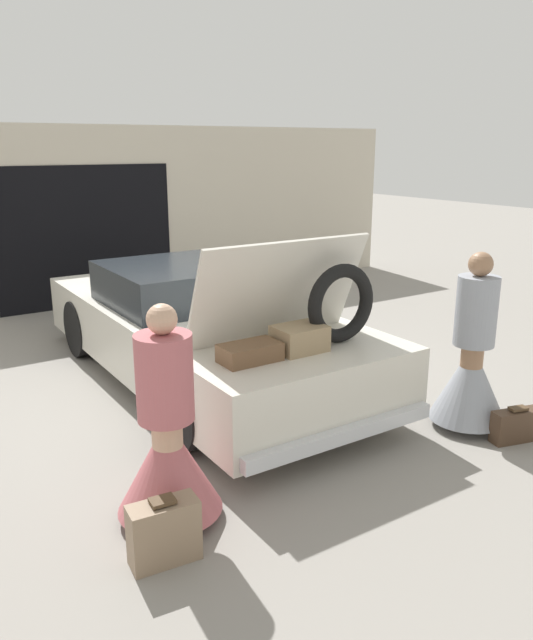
% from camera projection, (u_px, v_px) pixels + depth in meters
% --- Properties ---
extents(ground_plane, '(40.00, 40.00, 0.00)m').
position_uv_depth(ground_plane, '(203.00, 377.00, 6.96)').
color(ground_plane, gray).
extents(garage_wall_back, '(12.00, 0.14, 2.80)m').
position_uv_depth(garage_wall_back, '(84.00, 218.00, 9.75)').
color(garage_wall_back, beige).
rests_on(garage_wall_back, ground_plane).
extents(car, '(2.00, 4.84, 1.74)m').
position_uv_depth(car, '(201.00, 327.00, 6.80)').
color(car, silver).
rests_on(car, ground_plane).
extents(person_left, '(0.72, 0.72, 1.54)m').
position_uv_depth(person_left, '(168.00, 447.00, 4.19)').
color(person_left, tan).
rests_on(person_left, ground_plane).
extents(person_right, '(0.69, 0.69, 1.62)m').
position_uv_depth(person_right, '(471.00, 367.00, 5.59)').
color(person_right, '#997051').
rests_on(person_right, ground_plane).
extents(suitcase_beside_left_person, '(0.45, 0.23, 0.43)m').
position_uv_depth(suitcase_beside_left_person, '(164.00, 532.00, 3.83)').
color(suitcase_beside_left_person, '#8C7259').
rests_on(suitcase_beside_left_person, ground_plane).
extents(suitcase_beside_right_person, '(0.47, 0.26, 0.32)m').
position_uv_depth(suitcase_beside_right_person, '(516.00, 425.00, 5.42)').
color(suitcase_beside_right_person, '#473323').
rests_on(suitcase_beside_right_person, ground_plane).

